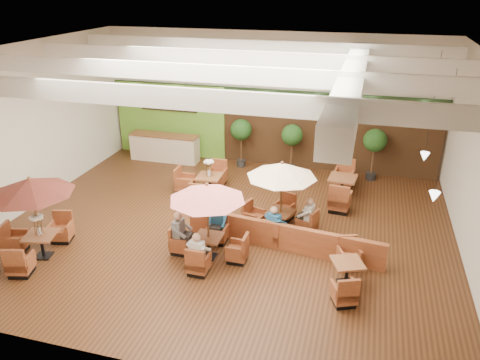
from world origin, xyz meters
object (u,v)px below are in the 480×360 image
(service_counter, at_px, (165,148))
(table_2, at_px, (281,184))
(table_4, at_px, (347,273))
(topiary_0, at_px, (241,132))
(booth_divider, at_px, (281,237))
(diner_2, at_px, (180,229))
(table_1, at_px, (207,207))
(table_3, at_px, (203,183))
(diner_1, at_px, (218,220))
(topiary_1, at_px, (292,137))
(diner_3, at_px, (275,222))
(table_0, at_px, (31,200))
(table_5, at_px, (342,188))
(diner_0, at_px, (198,249))
(topiary_2, at_px, (375,142))
(diner_4, at_px, (308,213))

(service_counter, xyz_separation_m, table_2, (6.06, -4.81, 1.04))
(table_4, distance_m, topiary_0, 8.87)
(booth_divider, relative_size, diner_2, 7.09)
(table_1, relative_size, table_3, 0.90)
(table_2, relative_size, diner_1, 3.19)
(table_2, bearing_deg, topiary_1, 114.35)
(table_4, height_order, diner_3, diner_3)
(service_counter, relative_size, table_3, 1.16)
(booth_divider, xyz_separation_m, table_3, (-3.52, 3.00, 0.04))
(table_2, distance_m, topiary_1, 5.04)
(table_0, bearing_deg, table_5, 23.68)
(table_3, bearing_deg, table_5, 9.71)
(diner_0, bearing_deg, topiary_1, 90.62)
(topiary_0, distance_m, diner_0, 8.01)
(topiary_0, bearing_deg, table_4, -56.29)
(table_4, height_order, topiary_2, topiary_2)
(diner_0, bearing_deg, service_counter, 128.50)
(table_5, xyz_separation_m, diner_2, (-4.20, -4.98, 0.37))
(topiary_0, relative_size, topiary_2, 0.99)
(table_5, bearing_deg, booth_divider, -103.97)
(topiary_2, height_order, diner_2, topiary_2)
(topiary_0, height_order, diner_4, topiary_0)
(diner_0, height_order, diner_1, diner_0)
(table_5, height_order, diner_2, diner_2)
(diner_2, bearing_deg, topiary_2, 144.90)
(topiary_2, distance_m, diner_2, 8.80)
(booth_divider, distance_m, topiary_2, 6.66)
(table_1, xyz_separation_m, diner_3, (1.66, 1.20, -0.84))
(table_3, xyz_separation_m, diner_4, (4.11, -1.91, 0.30))
(diner_0, bearing_deg, table_0, -166.08)
(diner_0, height_order, diner_4, diner_0)
(table_3, xyz_separation_m, topiary_2, (5.95, 3.10, 1.10))
(table_1, distance_m, topiary_1, 7.15)
(service_counter, height_order, topiary_0, topiary_0)
(booth_divider, bearing_deg, table_1, -146.55)
(diner_3, bearing_deg, diner_4, 70.46)
(diner_0, bearing_deg, table_4, 17.44)
(diner_3, relative_size, diner_4, 1.03)
(table_0, relative_size, table_2, 1.05)
(table_5, distance_m, diner_1, 5.34)
(topiary_0, height_order, diner_3, topiary_0)
(diner_2, bearing_deg, topiary_0, -177.48)
(table_0, relative_size, table_3, 0.99)
(booth_divider, xyz_separation_m, diner_3, (-0.26, 0.24, 0.35))
(diner_3, bearing_deg, booth_divider, -16.87)
(diner_0, bearing_deg, booth_divider, 52.03)
(table_1, bearing_deg, topiary_2, 58.64)
(service_counter, height_order, diner_2, diner_2)
(diner_2, distance_m, diner_4, 3.94)
(topiary_0, bearing_deg, booth_divider, -64.40)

